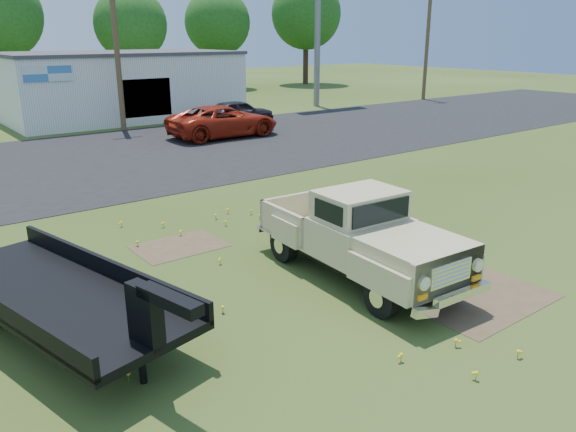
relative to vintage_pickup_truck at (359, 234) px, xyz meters
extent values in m
plane|color=#334516|center=(-0.30, 0.63, -1.00)|extent=(140.00, 140.00, 0.00)
cube|color=black|center=(-0.30, 15.63, -1.00)|extent=(90.00, 14.00, 0.02)
cube|color=#4F402A|center=(1.20, -2.37, -1.00)|extent=(3.00, 2.00, 0.01)
cube|color=#4F402A|center=(-2.30, 4.13, -1.00)|extent=(2.20, 1.60, 0.01)
cube|color=silver|center=(5.70, 27.63, 1.00)|extent=(14.00, 8.00, 4.00)
cube|color=#3F3F44|center=(5.70, 27.63, 3.05)|extent=(14.20, 8.20, 0.20)
cube|color=black|center=(5.70, 23.68, 0.60)|extent=(3.00, 0.10, 2.20)
cube|color=silver|center=(0.20, 23.58, 2.20)|extent=(2.50, 0.08, 0.80)
cylinder|color=slate|center=(19.70, 24.63, 3.00)|extent=(0.44, 0.44, 8.00)
cylinder|color=#4E3824|center=(3.70, 22.63, 3.50)|extent=(0.30, 0.30, 9.00)
cylinder|color=#4E3824|center=(29.70, 22.63, 3.50)|extent=(0.30, 0.30, 9.00)
cylinder|color=#352418|center=(1.70, 41.13, 0.89)|extent=(0.56, 0.56, 3.78)
cylinder|color=#352418|center=(11.70, 39.63, 0.71)|extent=(0.56, 0.56, 3.42)
sphere|color=#1A4D16|center=(11.70, 39.63, 5.00)|extent=(6.08, 6.08, 6.08)
cylinder|color=#352418|center=(21.70, 42.13, 0.80)|extent=(0.56, 0.56, 3.60)
sphere|color=#1A4D16|center=(21.70, 42.13, 5.32)|extent=(6.40, 6.40, 6.40)
cylinder|color=#352418|center=(31.70, 40.63, 1.07)|extent=(0.56, 0.56, 4.14)
sphere|color=#1A4D16|center=(31.70, 40.63, 6.27)|extent=(7.36, 7.36, 7.36)
imported|color=maroon|center=(7.03, 17.24, -0.18)|extent=(5.94, 2.79, 1.64)
imported|color=black|center=(9.82, 20.16, -0.25)|extent=(4.46, 1.90, 1.50)
camera|label=1|loc=(-8.27, -8.22, 4.17)|focal=35.00mm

